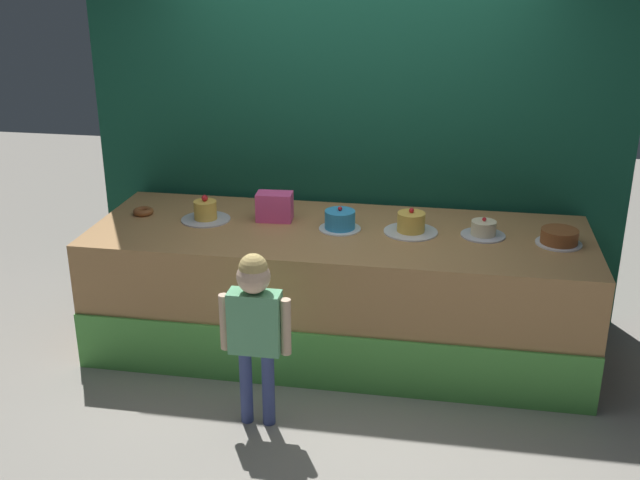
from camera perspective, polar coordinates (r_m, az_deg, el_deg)
name	(u,v)px	position (r m, az deg, el deg)	size (l,w,h in m)	color
ground_plane	(325,388)	(4.81, 0.35, -10.99)	(12.00, 12.00, 0.00)	gray
stage_platform	(339,290)	(5.09, 1.40, -3.73)	(3.21, 1.14, 0.84)	#B27F4C
curtain_backdrop	(355,101)	(5.37, 2.59, 10.32)	(3.77, 0.08, 3.10)	#144C38
child_figure	(255,317)	(4.19, -4.87, -5.73)	(0.40, 0.18, 1.04)	#3F4C8C
pink_box	(275,207)	(5.09, -3.40, 2.50)	(0.23, 0.15, 0.19)	#F64F99
donut	(143,211)	(5.35, -13.02, 2.09)	(0.14, 0.14, 0.04)	brown
cake_far_left	(205,212)	(5.15, -8.52, 2.06)	(0.33, 0.33, 0.18)	silver
cake_left	(340,221)	(4.93, 1.49, 1.45)	(0.27, 0.27, 0.16)	white
cake_center	(411,224)	(4.91, 6.79, 1.18)	(0.35, 0.35, 0.16)	silver
cake_right	(483,230)	(4.93, 12.07, 0.75)	(0.28, 0.28, 0.12)	silver
cake_far_right	(559,237)	(4.91, 17.39, 0.20)	(0.28, 0.28, 0.10)	silver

